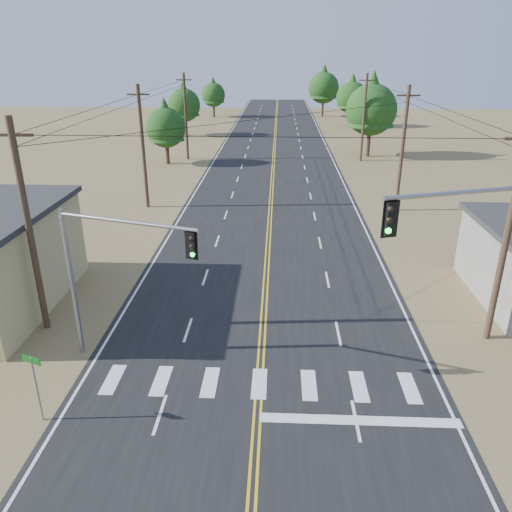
{
  "coord_description": "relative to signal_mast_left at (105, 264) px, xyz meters",
  "views": [
    {
      "loc": [
        0.62,
        -8.59,
        12.51
      ],
      "look_at": [
        -0.36,
        13.04,
        3.5
      ],
      "focal_mm": 35.0,
      "sensor_mm": 36.0,
      "label": 1
    }
  ],
  "objects": [
    {
      "name": "road",
      "position": [
        6.29,
        20.52,
        -4.52
      ],
      "size": [
        15.0,
        200.0,
        0.02
      ],
      "primitive_type": "cube",
      "color": "black",
      "rests_on": "ground"
    },
    {
      "name": "utility_pole_left_near",
      "position": [
        -4.21,
        2.52,
        0.58
      ],
      "size": [
        1.8,
        0.3,
        10.0
      ],
      "color": "#4C3826",
      "rests_on": "ground"
    },
    {
      "name": "utility_pole_left_mid",
      "position": [
        -4.21,
        22.52,
        0.58
      ],
      "size": [
        1.8,
        0.3,
        10.0
      ],
      "color": "#4C3826",
      "rests_on": "ground"
    },
    {
      "name": "utility_pole_left_far",
      "position": [
        -4.21,
        42.52,
        0.58
      ],
      "size": [
        1.8,
        0.3,
        10.0
      ],
      "color": "#4C3826",
      "rests_on": "ground"
    },
    {
      "name": "utility_pole_right_near",
      "position": [
        16.79,
        2.52,
        0.58
      ],
      "size": [
        1.8,
        0.3,
        10.0
      ],
      "color": "#4C3826",
      "rests_on": "ground"
    },
    {
      "name": "utility_pole_right_mid",
      "position": [
        16.79,
        22.52,
        0.58
      ],
      "size": [
        1.8,
        0.3,
        10.0
      ],
      "color": "#4C3826",
      "rests_on": "ground"
    },
    {
      "name": "utility_pole_right_far",
      "position": [
        16.79,
        42.52,
        0.58
      ],
      "size": [
        1.8,
        0.3,
        10.0
      ],
      "color": "#4C3826",
      "rests_on": "ground"
    },
    {
      "name": "signal_mast_left",
      "position": [
        0.0,
        0.0,
        0.0
      ],
      "size": [
        5.87,
        2.02,
        6.63
      ],
      "rotation": [
        0.0,
        0.0,
        -0.3
      ],
      "color": "gray",
      "rests_on": "ground"
    },
    {
      "name": "signal_mast_right",
      "position": [
        15.26,
        -0.13,
        0.98
      ],
      "size": [
        6.99,
        2.53,
        8.08
      ],
      "rotation": [
        0.0,
        0.0,
        0.31
      ],
      "color": "gray",
      "rests_on": "ground"
    },
    {
      "name": "street_sign",
      "position": [
        -1.51,
        -3.93,
        -2.71
      ],
      "size": [
        0.77,
        0.32,
        2.72
      ],
      "rotation": [
        0.0,
        0.0,
        -0.37
      ],
      "color": "gray",
      "rests_on": "ground"
    },
    {
      "name": "tree_left_near",
      "position": [
        -6.11,
        39.83,
        0.08
      ],
      "size": [
        4.53,
        4.53,
        7.54
      ],
      "color": "#3F2D1E",
      "rests_on": "ground"
    },
    {
      "name": "tree_left_mid",
      "position": [
        -7.71,
        60.54,
        0.53
      ],
      "size": [
        4.97,
        4.97,
        8.29
      ],
      "color": "#3F2D1E",
      "rests_on": "ground"
    },
    {
      "name": "tree_left_far",
      "position": [
        -6.09,
        83.58,
        0.14
      ],
      "size": [
        4.59,
        4.59,
        7.65
      ],
      "color": "#3F2D1E",
      "rests_on": "ground"
    },
    {
      "name": "tree_right_near",
      "position": [
        18.06,
        45.34,
        1.76
      ],
      "size": [
        6.17,
        6.17,
        10.28
      ],
      "color": "#3F2D1E",
      "rests_on": "ground"
    },
    {
      "name": "tree_right_mid",
      "position": [
        19.19,
        71.38,
        0.87
      ],
      "size": [
        5.3,
        5.3,
        8.83
      ],
      "color": "#3F2D1E",
      "rests_on": "ground"
    },
    {
      "name": "tree_right_far",
      "position": [
        15.45,
        85.1,
        1.54
      ],
      "size": [
        5.96,
        5.96,
        9.93
      ],
      "color": "#3F2D1E",
      "rests_on": "ground"
    }
  ]
}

